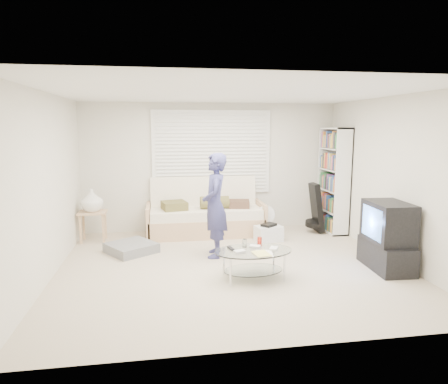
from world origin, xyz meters
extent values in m
plane|color=tan|center=(0.00, 0.00, 0.00)|extent=(5.00, 5.00, 0.00)
cube|color=silver|center=(0.00, 2.25, 1.25)|extent=(5.00, 0.02, 2.50)
cube|color=silver|center=(0.00, -2.25, 1.25)|extent=(5.00, 0.02, 2.50)
cube|color=silver|center=(-2.50, 0.00, 1.25)|extent=(0.02, 4.50, 2.50)
cube|color=silver|center=(2.50, 0.00, 1.25)|extent=(0.02, 4.50, 2.50)
cube|color=white|center=(0.00, 0.00, 2.50)|extent=(5.00, 4.50, 0.02)
cube|color=white|center=(0.00, 2.22, 1.55)|extent=(2.32, 0.06, 1.62)
cube|color=black|center=(0.00, 2.21, 1.55)|extent=(2.20, 0.01, 1.50)
cube|color=silver|center=(0.00, 2.18, 1.55)|extent=(2.16, 0.04, 1.50)
cube|color=silver|center=(0.00, 2.20, 1.55)|extent=(2.32, 0.08, 1.62)
cube|color=tan|center=(-0.17, 1.83, 0.17)|extent=(2.15, 0.86, 0.34)
cube|color=#F2E3CB|center=(-0.17, 1.81, 0.43)|extent=(2.06, 0.80, 0.17)
cube|color=#F2E3CB|center=(-0.17, 2.17, 0.75)|extent=(2.06, 0.24, 0.66)
cube|color=tan|center=(-1.25, 1.83, 0.30)|extent=(0.06, 0.86, 0.60)
cube|color=tan|center=(0.90, 1.83, 0.30)|extent=(0.06, 0.86, 0.60)
cube|color=brown|center=(-0.76, 1.78, 0.59)|extent=(0.51, 0.51, 0.15)
cylinder|color=brown|center=(-0.01, 1.75, 0.63)|extent=(0.54, 0.24, 0.24)
cube|color=#3F2A1F|center=(0.47, 1.81, 0.58)|extent=(0.45, 0.45, 0.13)
cube|color=slate|center=(-1.51, 0.92, 0.08)|extent=(0.94, 0.94, 0.15)
cube|color=tan|center=(-2.22, 1.69, 0.53)|extent=(0.48, 0.39, 0.04)
cube|color=tan|center=(-2.41, 1.55, 0.26)|extent=(0.04, 0.04, 0.52)
cube|color=tan|center=(-2.03, 1.55, 0.26)|extent=(0.04, 0.04, 0.52)
cube|color=tan|center=(-2.41, 1.84, 0.26)|extent=(0.04, 0.04, 0.52)
cube|color=tan|center=(-2.03, 1.84, 0.26)|extent=(0.04, 0.04, 0.52)
imported|color=white|center=(-2.22, 1.69, 0.75)|extent=(0.39, 0.39, 0.41)
cube|color=white|center=(2.33, 1.71, 1.01)|extent=(0.32, 0.85, 2.03)
cube|color=black|center=(1.96, 1.62, 0.50)|extent=(0.25, 0.34, 0.95)
cylinder|color=black|center=(1.93, 1.62, 0.18)|extent=(0.34, 0.35, 0.14)
cylinder|color=white|center=(0.94, 1.60, 0.01)|extent=(0.23, 0.23, 0.03)
cylinder|color=white|center=(0.94, 1.60, 0.16)|extent=(0.03, 0.03, 0.30)
cylinder|color=white|center=(0.94, 1.60, 0.40)|extent=(0.34, 0.11, 0.35)
cylinder|color=white|center=(0.94, 1.60, 0.40)|extent=(0.09, 0.06, 0.09)
cube|color=white|center=(0.90, 1.21, 0.14)|extent=(0.52, 0.41, 0.27)
cube|color=black|center=(0.90, 1.21, 0.30)|extent=(0.32, 0.30, 0.05)
cube|color=black|center=(2.20, -0.45, 0.20)|extent=(0.53, 0.92, 0.40)
cube|color=black|center=(2.20, -0.45, 0.69)|extent=(0.54, 0.78, 0.58)
cube|color=#6097E7|center=(1.96, -0.44, 0.69)|extent=(0.05, 0.58, 0.44)
ellipsoid|color=silver|center=(0.21, -0.51, 0.39)|extent=(1.10, 0.74, 0.02)
ellipsoid|color=silver|center=(0.21, -0.51, 0.12)|extent=(0.84, 0.56, 0.01)
cylinder|color=silver|center=(-0.14, -0.75, 0.18)|extent=(0.03, 0.03, 0.37)
cylinder|color=silver|center=(0.59, -0.70, 0.18)|extent=(0.03, 0.03, 0.37)
cylinder|color=silver|center=(-0.17, -0.32, 0.18)|extent=(0.03, 0.03, 0.37)
cylinder|color=silver|center=(0.57, -0.28, 0.18)|extent=(0.03, 0.03, 0.37)
cube|color=white|center=(0.01, -0.60, 0.41)|extent=(0.17, 0.14, 0.04)
cube|color=white|center=(0.26, -0.41, 0.41)|extent=(0.17, 0.15, 0.04)
cube|color=white|center=(0.49, -0.55, 0.41)|extent=(0.15, 0.17, 0.04)
cylinder|color=silver|center=(0.13, -0.34, 0.45)|extent=(0.06, 0.06, 0.11)
cylinder|color=red|center=(0.35, -0.31, 0.46)|extent=(0.06, 0.06, 0.12)
cube|color=black|center=(-0.08, -0.41, 0.41)|extent=(0.08, 0.17, 0.02)
cube|color=white|center=(0.32, -0.68, 0.40)|extent=(0.25, 0.32, 0.01)
cube|color=#EBE16D|center=(0.27, -0.70, 0.41)|extent=(0.23, 0.29, 0.01)
imported|color=navy|center=(-0.17, 0.52, 0.82)|extent=(0.46, 0.64, 1.64)
camera|label=1|loc=(-0.99, -5.56, 2.03)|focal=32.00mm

